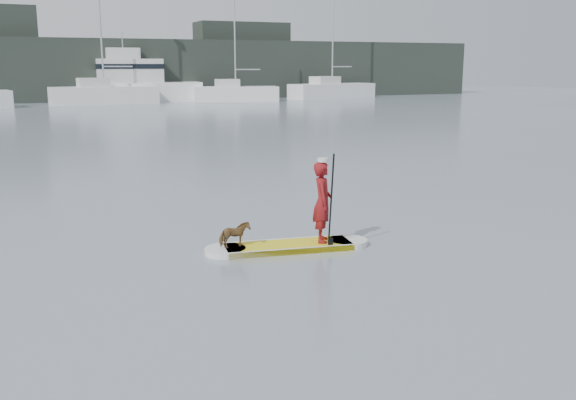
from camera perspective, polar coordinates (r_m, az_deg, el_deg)
name	(u,v)px	position (r m, az deg, el deg)	size (l,w,h in m)	color
ground	(270,209)	(16.25, -1.57, -0.78)	(140.00, 140.00, 0.00)	slate
paddleboard	(288,246)	(12.71, 0.00, -4.15)	(3.27, 1.19, 0.12)	yellow
paddler	(323,202)	(12.68, 3.09, -0.17)	(0.59, 0.38, 1.61)	maroon
white_cap	(323,160)	(12.53, 3.13, 3.58)	(0.22, 0.22, 0.07)	silver
dog	(235,235)	(12.42, -4.78, -3.10)	(0.27, 0.59, 0.50)	brown
paddle	(331,211)	(12.46, 3.84, -1.01)	(0.10, 0.30, 2.00)	black
sailboat_d	(103,93)	(61.19, -16.09, 9.12)	(9.58, 3.61, 13.83)	white
sailboat_e	(235,93)	(63.54, -4.74, 9.50)	(8.48, 4.14, 11.78)	white
sailboat_f	(331,89)	(68.81, 3.88, 9.81)	(10.03, 4.78, 14.46)	white
motor_yacht_a	(137,82)	(64.59, -13.28, 10.19)	(11.42, 4.42, 6.70)	white
shore_mass	(73,70)	(68.00, -18.55, 10.91)	(90.00, 6.00, 6.00)	black
shore_building_east	(242,60)	(72.75, -4.10, 12.31)	(10.00, 4.00, 8.00)	black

